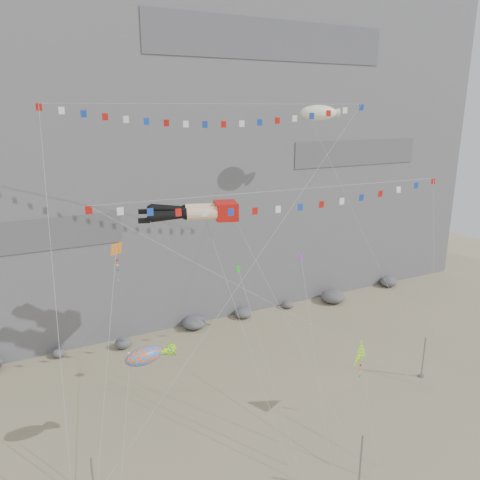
# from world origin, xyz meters

# --- Properties ---
(ground) EXTENTS (120.00, 120.00, 0.00)m
(ground) POSITION_xyz_m (0.00, 0.00, 0.00)
(ground) COLOR gray
(ground) RESTS_ON ground
(cliff) EXTENTS (80.00, 28.00, 50.00)m
(cliff) POSITION_xyz_m (0.00, 32.00, 25.00)
(cliff) COLOR slate
(cliff) RESTS_ON ground
(talus_boulders) EXTENTS (60.00, 3.00, 1.20)m
(talus_boulders) POSITION_xyz_m (0.00, 17.00, 0.60)
(talus_boulders) COLOR #5A5A5E
(talus_boulders) RESTS_ON ground
(anchor_pole_center) EXTENTS (0.12, 0.12, 4.17)m
(anchor_pole_center) POSITION_xyz_m (0.87, -8.97, 2.09)
(anchor_pole_center) COLOR gray
(anchor_pole_center) RESTS_ON ground
(anchor_pole_right) EXTENTS (0.12, 0.12, 3.86)m
(anchor_pole_right) POSITION_xyz_m (14.66, -1.17, 1.93)
(anchor_pole_right) COLOR gray
(anchor_pole_right) RESTS_ON ground
(legs_kite) EXTENTS (9.97, 18.29, 21.70)m
(legs_kite) POSITION_xyz_m (-2.78, 7.68, 15.07)
(legs_kite) COLOR #B6110B
(legs_kite) RESTS_ON ground
(flag_banner_upper) EXTENTS (28.59, 16.89, 31.24)m
(flag_banner_upper) POSITION_xyz_m (-0.24, 10.23, 23.48)
(flag_banner_upper) COLOR #B6110B
(flag_banner_upper) RESTS_ON ground
(flag_banner_lower) EXTENTS (30.33, 7.37, 21.17)m
(flag_banner_lower) POSITION_xyz_m (3.29, 3.64, 16.99)
(flag_banner_lower) COLOR #B6110B
(flag_banner_lower) RESTS_ON ground
(harlequin_kite) EXTENTS (4.75, 8.15, 16.01)m
(harlequin_kite) POSITION_xyz_m (-10.31, 4.19, 13.80)
(harlequin_kite) COLOR red
(harlequin_kite) RESTS_ON ground
(fish_windsock) EXTENTS (5.10, 5.15, 9.22)m
(fish_windsock) POSITION_xyz_m (-9.86, 0.03, 7.65)
(fish_windsock) COLOR #EB520C
(fish_windsock) RESTS_ON ground
(delta_kite) EXTENTS (3.44, 5.49, 7.69)m
(delta_kite) POSITION_xyz_m (5.62, -3.18, 5.47)
(delta_kite) COLOR yellow
(delta_kite) RESTS_ON ground
(blimp_windsock) EXTENTS (4.98, 16.40, 27.38)m
(blimp_windsock) POSITION_xyz_m (11.89, 12.28, 22.70)
(blimp_windsock) COLOR #ECE9C2
(blimp_windsock) RESTS_ON ground
(small_kite_a) EXTENTS (1.07, 14.57, 20.19)m
(small_kite_a) POSITION_xyz_m (-1.93, 8.55, 14.31)
(small_kite_a) COLOR orange
(small_kite_a) RESTS_ON ground
(small_kite_b) EXTENTS (5.53, 12.24, 16.41)m
(small_kite_b) POSITION_xyz_m (5.54, 5.03, 10.50)
(small_kite_b) COLOR purple
(small_kite_b) RESTS_ON ground
(small_kite_c) EXTENTS (1.16, 10.84, 15.15)m
(small_kite_c) POSITION_xyz_m (-1.37, 3.26, 11.10)
(small_kite_c) COLOR green
(small_kite_c) RESTS_ON ground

